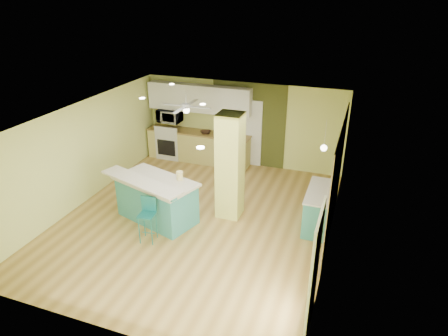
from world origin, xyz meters
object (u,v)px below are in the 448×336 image
Objects in this scene: bar_stool at (148,212)px; side_counter at (319,208)px; fruit_bowl at (206,132)px; canister at (180,175)px; peninsula at (156,199)px.

bar_stool is 3.78m from side_counter.
fruit_bowl is at bearing 146.78° from side_counter.
side_counter is at bearing 13.54° from canister.
canister is at bearing -166.46° from side_counter.
side_counter is 4.50m from fruit_bowl.
fruit_bowl is (-0.17, 3.44, 0.44)m from peninsula.
fruit_bowl is (-3.74, 2.45, 0.53)m from side_counter.
peninsula is 3.47m from fruit_bowl.
peninsula is at bearing -164.54° from side_counter.
bar_stool is at bearing -84.46° from fruit_bowl.
side_counter is 3.22m from canister.
peninsula is 0.80m from canister.
peninsula is at bearing -87.14° from fruit_bowl.
canister reaches higher than fruit_bowl.
side_counter is (3.33, 1.77, -0.22)m from bar_stool.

